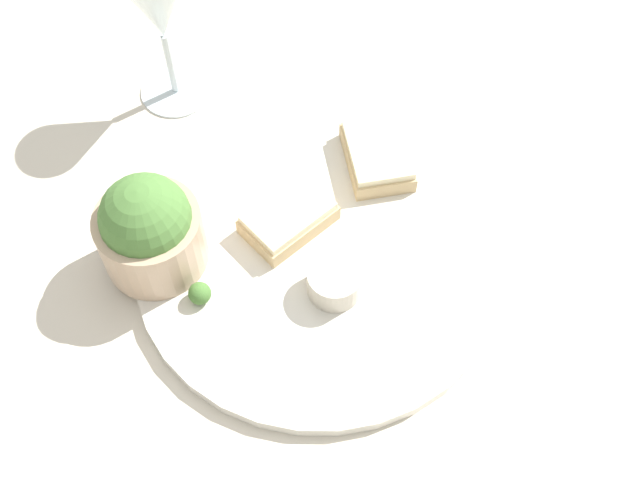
{
  "coord_description": "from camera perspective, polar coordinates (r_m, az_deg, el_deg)",
  "views": [
    {
      "loc": [
        -0.34,
        -0.18,
        0.65
      ],
      "look_at": [
        0.0,
        0.0,
        0.03
      ],
      "focal_mm": 45.0,
      "sensor_mm": 36.0,
      "label": 1
    }
  ],
  "objects": [
    {
      "name": "wine_glass",
      "position": [
        0.82,
        -11.43,
        15.73
      ],
      "size": [
        0.08,
        0.08,
        0.17
      ],
      "color": "silver",
      "rests_on": "ground_plane"
    },
    {
      "name": "garnish",
      "position": [
        0.72,
        -8.55,
        -3.77
      ],
      "size": [
        0.02,
        0.02,
        0.02
      ],
      "color": "#477533",
      "rests_on": "dinner_plate"
    },
    {
      "name": "cheese_toast_near",
      "position": [
        0.8,
        4.41,
        5.91
      ],
      "size": [
        0.1,
        0.1,
        0.03
      ],
      "color": "#D1B27F",
      "rests_on": "dinner_plate"
    },
    {
      "name": "sauce_ramekin",
      "position": [
        0.71,
        1.05,
        -2.9
      ],
      "size": [
        0.05,
        0.05,
        0.03
      ],
      "color": "beige",
      "rests_on": "dinner_plate"
    },
    {
      "name": "cheese_toast_far",
      "position": [
        0.75,
        -2.26,
        1.58
      ],
      "size": [
        0.1,
        0.08,
        0.03
      ],
      "color": "#D1B27F",
      "rests_on": "dinner_plate"
    },
    {
      "name": "ground_plane",
      "position": [
        0.76,
        -0.0,
        -1.36
      ],
      "size": [
        4.0,
        4.0,
        0.0
      ],
      "primitive_type": "plane",
      "color": "beige"
    },
    {
      "name": "dinner_plate",
      "position": [
        0.75,
        -0.0,
        -1.09
      ],
      "size": [
        0.35,
        0.35,
        0.01
      ],
      "color": "silver",
      "rests_on": "ground_plane"
    },
    {
      "name": "salad_bowl",
      "position": [
        0.72,
        -12.07,
        0.78
      ],
      "size": [
        0.09,
        0.09,
        0.1
      ],
      "color": "tan",
      "rests_on": "dinner_plate"
    }
  ]
}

